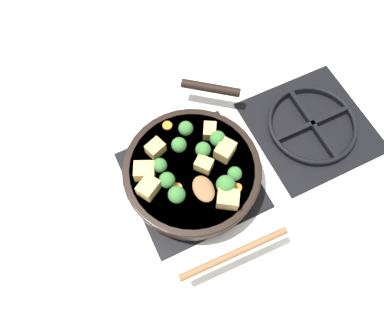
{
  "coord_description": "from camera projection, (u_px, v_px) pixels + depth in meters",
  "views": [
    {
      "loc": [
        0.32,
        -0.15,
        0.9
      ],
      "look_at": [
        0.0,
        0.0,
        0.08
      ],
      "focal_mm": 35.0,
      "sensor_mm": 36.0,
      "label": 1
    }
  ],
  "objects": [
    {
      "name": "carrot_slice_near_center",
      "position": [
        237.0,
        188.0,
        0.87
      ],
      "size": [
        0.02,
        0.02,
        0.01
      ],
      "primitive_type": "cylinder",
      "color": "orange",
      "rests_on": "skillet_pan"
    },
    {
      "name": "tofu_cube_east_chunk",
      "position": [
        224.0,
        149.0,
        0.89
      ],
      "size": [
        0.06,
        0.06,
        0.04
      ],
      "primitive_type": "cube",
      "rotation": [
        0.0,
        0.0,
        2.15
      ],
      "color": "tan",
      "rests_on": "skillet_pan"
    },
    {
      "name": "broccoli_floret_west_rim",
      "position": [
        203.0,
        150.0,
        0.88
      ],
      "size": [
        0.04,
        0.04,
        0.04
      ],
      "color": "#709956",
      "rests_on": "skillet_pan"
    },
    {
      "name": "rear_burner_grate",
      "position": [
        312.0,
        125.0,
        1.01
      ],
      "size": [
        0.31,
        0.31,
        0.03
      ],
      "color": "black",
      "rests_on": "ground_plane"
    },
    {
      "name": "wooden_spoon",
      "position": [
        221.0,
        226.0,
        0.83
      ],
      "size": [
        0.21,
        0.26,
        0.02
      ],
      "color": "brown",
      "rests_on": "skillet_pan"
    },
    {
      "name": "broccoli_floret_mid_floret",
      "position": [
        160.0,
        166.0,
        0.87
      ],
      "size": [
        0.03,
        0.03,
        0.04
      ],
      "color": "#709956",
      "rests_on": "skillet_pan"
    },
    {
      "name": "broccoli_floret_north_edge",
      "position": [
        235.0,
        174.0,
        0.86
      ],
      "size": [
        0.03,
        0.03,
        0.04
      ],
      "color": "#709956",
      "rests_on": "skillet_pan"
    },
    {
      "name": "skillet_pan",
      "position": [
        192.0,
        171.0,
        0.91
      ],
      "size": [
        0.42,
        0.39,
        0.05
      ],
      "color": "black",
      "rests_on": "front_burner_grate"
    },
    {
      "name": "tofu_cube_front_piece",
      "position": [
        210.0,
        131.0,
        0.91
      ],
      "size": [
        0.05,
        0.05,
        0.03
      ],
      "primitive_type": "cube",
      "rotation": [
        0.0,
        0.0,
        5.76
      ],
      "color": "tan",
      "rests_on": "skillet_pan"
    },
    {
      "name": "broccoli_floret_center_top",
      "position": [
        177.0,
        195.0,
        0.84
      ],
      "size": [
        0.04,
        0.04,
        0.05
      ],
      "color": "#709956",
      "rests_on": "skillet_pan"
    },
    {
      "name": "broccoli_floret_small_inner",
      "position": [
        186.0,
        129.0,
        0.9
      ],
      "size": [
        0.04,
        0.04,
        0.04
      ],
      "color": "#709956",
      "rests_on": "skillet_pan"
    },
    {
      "name": "carrot_slice_orange_thin",
      "position": [
        167.0,
        126.0,
        0.93
      ],
      "size": [
        0.02,
        0.02,
        0.01
      ],
      "primitive_type": "cylinder",
      "color": "orange",
      "rests_on": "skillet_pan"
    },
    {
      "name": "tofu_cube_near_handle",
      "position": [
        204.0,
        165.0,
        0.88
      ],
      "size": [
        0.05,
        0.05,
        0.03
      ],
      "primitive_type": "cube",
      "rotation": [
        0.0,
        0.0,
        3.82
      ],
      "color": "tan",
      "rests_on": "skillet_pan"
    },
    {
      "name": "carrot_slice_edge_slice",
      "position": [
        177.0,
        188.0,
        0.87
      ],
      "size": [
        0.02,
        0.02,
        0.01
      ],
      "primitive_type": "cylinder",
      "color": "orange",
      "rests_on": "skillet_pan"
    },
    {
      "name": "front_burner_grate",
      "position": [
        192.0,
        178.0,
        0.95
      ],
      "size": [
        0.31,
        0.31,
        0.03
      ],
      "color": "black",
      "rests_on": "ground_plane"
    },
    {
      "name": "ground_plane",
      "position": [
        192.0,
        180.0,
        0.96
      ],
      "size": [
        2.4,
        2.4,
        0.0
      ],
      "primitive_type": "plane",
      "color": "white"
    },
    {
      "name": "broccoli_floret_near_spoon",
      "position": [
        218.0,
        139.0,
        0.89
      ],
      "size": [
        0.04,
        0.04,
        0.05
      ],
      "color": "#709956",
      "rests_on": "skillet_pan"
    },
    {
      "name": "broccoli_floret_tall_stem",
      "position": [
        167.0,
        180.0,
        0.85
      ],
      "size": [
        0.04,
        0.04,
        0.04
      ],
      "color": "#709956",
      "rests_on": "skillet_pan"
    },
    {
      "name": "tofu_cube_center_large",
      "position": [
        149.0,
        188.0,
        0.85
      ],
      "size": [
        0.06,
        0.06,
        0.04
      ],
      "primitive_type": "cube",
      "rotation": [
        0.0,
        0.0,
        5.25
      ],
      "color": "tan",
      "rests_on": "skillet_pan"
    },
    {
      "name": "broccoli_floret_south_cluster",
      "position": [
        179.0,
        145.0,
        0.89
      ],
      "size": [
        0.04,
        0.04,
        0.04
      ],
      "color": "#709956",
      "rests_on": "skillet_pan"
    },
    {
      "name": "broccoli_floret_east_rim",
      "position": [
        226.0,
        185.0,
        0.84
      ],
      "size": [
        0.04,
        0.04,
        0.05
      ],
      "color": "#709956",
      "rests_on": "skillet_pan"
    },
    {
      "name": "tofu_cube_west_chunk",
      "position": [
        145.0,
        171.0,
        0.87
      ],
      "size": [
        0.05,
        0.06,
        0.04
      ],
      "primitive_type": "cube",
      "rotation": [
        0.0,
        0.0,
        4.28
      ],
      "color": "tan",
      "rests_on": "skillet_pan"
    },
    {
      "name": "tofu_cube_back_piece",
      "position": [
        228.0,
        199.0,
        0.84
      ],
      "size": [
        0.06,
        0.06,
        0.04
      ],
      "primitive_type": "cube",
      "rotation": [
        0.0,
        0.0,
        1.0
      ],
      "color": "tan",
      "rests_on": "skillet_pan"
    },
    {
      "name": "tofu_cube_mid_small",
      "position": [
        155.0,
        148.0,
        0.89
      ],
      "size": [
        0.04,
        0.05,
        0.03
      ],
      "primitive_type": "cube",
      "rotation": [
        0.0,
        0.0,
        1.91
      ],
      "color": "tan",
      "rests_on": "skillet_pan"
    }
  ]
}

